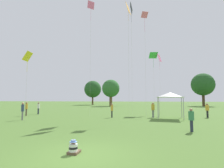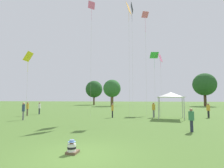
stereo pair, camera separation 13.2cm
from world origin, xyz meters
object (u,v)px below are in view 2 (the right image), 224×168
Objects in this scene: person_standing_2 at (23,109)px; person_standing_5 at (191,118)px; kite_0 at (129,11)px; kite_4 at (160,59)px; canopy_tent at (171,95)px; distant_tree_2 at (204,84)px; kite_3 at (91,10)px; distant_tree_1 at (94,89)px; seated_toddler at (72,148)px; kite_2 at (132,11)px; distant_tree_0 at (112,89)px; person_standing_6 at (208,109)px; kite_6 at (154,56)px; person_standing_1 at (39,107)px; person_standing_0 at (112,109)px; kite_1 at (28,58)px; person_standing_3 at (27,107)px; person_standing_4 at (154,109)px; kite_5 at (145,20)px.

person_standing_2 is 16.14m from person_standing_5.
kite_0 reaches higher than kite_4.
canopy_tent is 0.31× the size of distant_tree_2.
kite_3 reaches higher than distant_tree_1.
kite_2 reaches higher than seated_toddler.
canopy_tent is 0.39× the size of distant_tree_0.
kite_2 is 1.68× the size of kite_4.
kite_6 is at bearing 56.73° from person_standing_6.
person_standing_1 is 18.26m from canopy_tent.
kite_2 is 1.91× the size of distant_tree_0.
seated_toddler is 13.85m from person_standing_0.
kite_0 is 1.54× the size of distant_tree_1.
person_standing_0 is 0.18× the size of kite_4.
person_standing_5 is 0.23× the size of kite_1.
person_standing_1 is 0.11× the size of kite_2.
kite_0 is at bearing 138.62° from person_standing_5.
kite_6 is (16.81, 7.82, 7.98)m from person_standing_3.
kite_1 is 11.05m from kite_3.
person_standing_0 is 0.16× the size of distant_tree_2.
seated_toddler is at bearing 112.44° from kite_6.
kite_1 is (-14.35, -5.53, 3.70)m from canopy_tent.
kite_6 is (-5.86, 5.70, 8.08)m from person_standing_6.
person_standing_3 is 18.16m from kite_0.
kite_4 is (4.32, 7.63, -4.59)m from kite_0.
distant_tree_2 is at bearing -84.70° from kite_6.
kite_0 is at bearing 50.57° from person_standing_0.
person_standing_2 is 16.88m from kite_0.
person_standing_4 is at bearing -23.96° from kite_0.
person_standing_2 reaches higher than person_standing_6.
seated_toddler is 20.80m from kite_3.
kite_2 is (1.11, 17.29, 14.59)m from seated_toddler.
person_standing_1 is at bearing -132.71° from distant_tree_2.
person_standing_1 is 0.93× the size of person_standing_2.
canopy_tent is 10.03m from kite_6.
kite_1 is at bearing -19.19° from person_standing_3.
person_standing_6 is at bearing -57.07° from distant_tree_1.
person_standing_2 is at bearing 179.86° from person_standing_4.
kite_2 is at bearing -155.39° from kite_4.
kite_2 is at bearing -73.40° from distant_tree_0.
kite_1 is at bearing -174.50° from person_standing_4.
kite_5 is 1.27× the size of distant_tree_2.
kite_5 is (2.97, 14.77, 11.87)m from seated_toddler.
person_standing_2 is at bearing -22.40° from person_standing_3.
seated_toddler is at bearing 105.98° from kite_3.
person_standing_4 is at bearing 157.45° from canopy_tent.
kite_2 is at bearing -119.39° from distant_tree_2.
seated_toddler is at bearing -73.65° from distant_tree_1.
seated_toddler is 0.33× the size of person_standing_1.
kite_0 is (2.00, 0.53, 12.26)m from person_standing_0.
person_standing_4 is at bearing 119.36° from kite_6.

